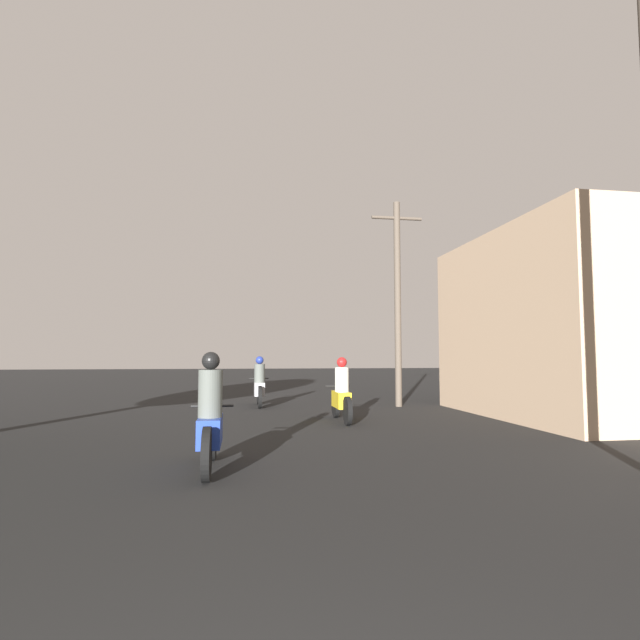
% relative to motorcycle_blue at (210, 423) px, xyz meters
% --- Properties ---
extents(motorcycle_blue, '(0.60, 1.96, 1.58)m').
position_rel_motorcycle_blue_xyz_m(motorcycle_blue, '(0.00, 0.00, 0.00)').
color(motorcycle_blue, black).
rests_on(motorcycle_blue, ground_plane).
extents(motorcycle_yellow, '(0.60, 2.07, 1.50)m').
position_rel_motorcycle_blue_xyz_m(motorcycle_yellow, '(2.74, 4.66, -0.03)').
color(motorcycle_yellow, black).
rests_on(motorcycle_yellow, ground_plane).
extents(motorcycle_silver, '(0.60, 1.91, 1.52)m').
position_rel_motorcycle_blue_xyz_m(motorcycle_silver, '(0.95, 8.46, -0.02)').
color(motorcycle_silver, black).
rests_on(motorcycle_silver, ground_plane).
extents(building_right_near, '(4.37, 6.63, 4.64)m').
position_rel_motorcycle_blue_xyz_m(building_right_near, '(8.69, 4.59, 1.69)').
color(building_right_near, tan).
rests_on(building_right_near, ground_plane).
extents(utility_pole_far, '(1.60, 0.20, 6.31)m').
position_rel_motorcycle_blue_xyz_m(utility_pole_far, '(5.13, 7.74, 2.68)').
color(utility_pole_far, '#4C4238').
rests_on(utility_pole_far, ground_plane).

